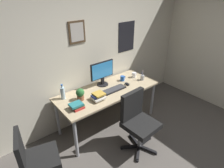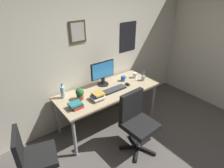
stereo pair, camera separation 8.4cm
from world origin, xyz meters
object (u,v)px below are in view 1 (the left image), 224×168
(book_stack_left, at_px, (98,97))
(coffee_mug_near, at_px, (122,78))
(coffee_mug_far, at_px, (134,75))
(computer_mouse, at_px, (127,84))
(office_chair, at_px, (137,119))
(pen_cup, at_px, (142,77))
(water_bottle, at_px, (63,93))
(monitor, at_px, (102,72))
(book_stack_right, at_px, (77,106))
(side_chair, at_px, (34,157))
(potted_plant, at_px, (80,94))
(keyboard, at_px, (114,89))

(book_stack_left, bearing_deg, coffee_mug_near, 19.08)
(coffee_mug_near, distance_m, coffee_mug_far, 0.27)
(computer_mouse, xyz_separation_m, book_stack_left, (-0.68, -0.07, 0.04))
(office_chair, bearing_deg, pen_cup, 39.39)
(office_chair, xyz_separation_m, water_bottle, (-0.73, 0.92, 0.31))
(coffee_mug_far, distance_m, pen_cup, 0.19)
(monitor, relative_size, coffee_mug_near, 3.90)
(monitor, bearing_deg, book_stack_left, -133.99)
(computer_mouse, height_order, book_stack_right, book_stack_right)
(side_chair, bearing_deg, book_stack_right, 19.23)
(coffee_mug_near, height_order, book_stack_right, coffee_mug_near)
(water_bottle, height_order, potted_plant, water_bottle)
(monitor, distance_m, book_stack_right, 0.83)
(office_chair, distance_m, water_bottle, 1.21)
(book_stack_left, height_order, book_stack_right, book_stack_left)
(potted_plant, height_order, pen_cup, pen_cup)
(office_chair, distance_m, book_stack_left, 0.69)
(side_chair, bearing_deg, book_stack_left, 13.14)
(water_bottle, bearing_deg, coffee_mug_near, -5.84)
(monitor, bearing_deg, keyboard, -82.40)
(computer_mouse, bearing_deg, coffee_mug_far, 25.00)
(coffee_mug_far, distance_m, book_stack_right, 1.39)
(keyboard, height_order, coffee_mug_far, coffee_mug_far)
(coffee_mug_near, bearing_deg, potted_plant, -175.07)
(potted_plant, xyz_separation_m, book_stack_right, (-0.16, -0.17, -0.06))
(computer_mouse, height_order, potted_plant, potted_plant)
(coffee_mug_far, relative_size, book_stack_right, 0.60)
(keyboard, distance_m, book_stack_left, 0.39)
(coffee_mug_near, distance_m, book_stack_right, 1.13)
(computer_mouse, bearing_deg, book_stack_left, -173.91)
(monitor, relative_size, water_bottle, 1.82)
(coffee_mug_near, relative_size, potted_plant, 0.61)
(office_chair, distance_m, monitor, 1.01)
(pen_cup, bearing_deg, side_chair, -172.08)
(keyboard, distance_m, pen_cup, 0.65)
(coffee_mug_far, bearing_deg, keyboard, -166.80)
(computer_mouse, xyz_separation_m, water_bottle, (-1.09, 0.30, 0.09))
(water_bottle, distance_m, coffee_mug_near, 1.15)
(monitor, relative_size, pen_cup, 2.30)
(coffee_mug_far, xyz_separation_m, potted_plant, (-1.21, -0.05, 0.05))
(office_chair, relative_size, keyboard, 2.21)
(side_chair, distance_m, computer_mouse, 1.86)
(keyboard, relative_size, book_stack_left, 2.01)
(office_chair, relative_size, coffee_mug_near, 8.05)
(potted_plant, bearing_deg, coffee_mug_near, 4.93)
(keyboard, bearing_deg, book_stack_left, -168.88)
(office_chair, bearing_deg, keyboard, 83.96)
(office_chair, xyz_separation_m, coffee_mug_near, (0.41, 0.80, 0.25))
(book_stack_right, bearing_deg, coffee_mug_far, 9.10)
(coffee_mug_far, height_order, book_stack_left, book_stack_left)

